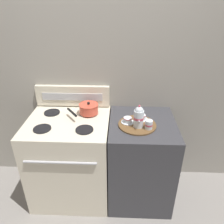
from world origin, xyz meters
name	(u,v)px	position (x,y,z in m)	size (l,w,h in m)	color
ground_plane	(102,190)	(0.00, 0.00, 0.00)	(6.00, 6.00, 0.00)	gray
wall_back	(103,88)	(0.00, 0.36, 1.10)	(6.00, 0.05, 2.20)	#9E998E
stove	(71,158)	(-0.32, 0.00, 0.45)	(0.79, 0.70, 0.92)	beige
control_panel	(73,96)	(-0.32, 0.31, 1.03)	(0.77, 0.05, 0.22)	beige
side_counter	(140,160)	(0.40, 0.00, 0.45)	(0.62, 0.68, 0.90)	#38383D
saucepan	(88,109)	(-0.13, 0.15, 0.96)	(0.30, 0.28, 0.12)	#D14C38
serving_tray	(137,125)	(0.34, -0.05, 0.91)	(0.35, 0.35, 0.01)	brown
teapot	(139,117)	(0.35, -0.09, 1.02)	(0.09, 0.14, 0.21)	silver
teacup_left	(128,120)	(0.25, -0.02, 0.94)	(0.12, 0.12, 0.05)	silver
teacup_right	(141,117)	(0.38, 0.04, 0.94)	(0.12, 0.12, 0.05)	silver
creamer_jug	(149,125)	(0.43, -0.12, 0.96)	(0.07, 0.07, 0.08)	silver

